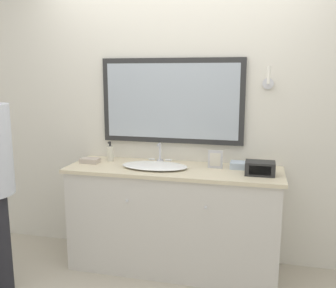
{
  "coord_description": "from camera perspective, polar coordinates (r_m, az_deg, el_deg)",
  "views": [
    {
      "loc": [
        0.67,
        -2.61,
        1.65
      ],
      "look_at": [
        -0.05,
        0.31,
        1.08
      ],
      "focal_mm": 40.0,
      "sensor_mm": 36.0,
      "label": 1
    }
  ],
  "objects": [
    {
      "name": "ground_plane",
      "position": [
        3.16,
        -0.56,
        -20.81
      ],
      "size": [
        14.0,
        14.0,
        0.0
      ],
      "primitive_type": "plane",
      "color": "#B2A893"
    },
    {
      "name": "wall_back",
      "position": [
        3.31,
        2.0,
        4.27
      ],
      "size": [
        8.0,
        0.18,
        2.55
      ],
      "color": "silver",
      "rests_on": "ground_plane"
    },
    {
      "name": "vanity_counter",
      "position": [
        3.22,
        0.81,
        -11.28
      ],
      "size": [
        1.77,
        0.57,
        0.88
      ],
      "color": "beige",
      "rests_on": "ground_plane"
    },
    {
      "name": "sink_basin",
      "position": [
        3.1,
        -2.02,
        -3.28
      ],
      "size": [
        0.55,
        0.36,
        0.18
      ],
      "color": "white",
      "rests_on": "vanity_counter"
    },
    {
      "name": "soap_bottle",
      "position": [
        3.37,
        -8.8,
        -1.37
      ],
      "size": [
        0.06,
        0.06,
        0.18
      ],
      "color": "beige",
      "rests_on": "vanity_counter"
    },
    {
      "name": "appliance_box",
      "position": [
        2.96,
        13.84,
        -3.6
      ],
      "size": [
        0.22,
        0.15,
        0.1
      ],
      "color": "black",
      "rests_on": "vanity_counter"
    },
    {
      "name": "picture_frame",
      "position": [
        3.09,
        7.22,
        -2.34
      ],
      "size": [
        0.12,
        0.01,
        0.15
      ],
      "color": "#B2B2B7",
      "rests_on": "vanity_counter"
    },
    {
      "name": "hand_towel_near_sink",
      "position": [
        3.34,
        -11.79,
        -2.48
      ],
      "size": [
        0.16,
        0.1,
        0.04
      ],
      "color": "#B7A899",
      "rests_on": "vanity_counter"
    },
    {
      "name": "hand_towel_far_corner",
      "position": [
        3.13,
        10.86,
        -3.18
      ],
      "size": [
        0.15,
        0.13,
        0.05
      ],
      "color": "#A8B7C6",
      "rests_on": "vanity_counter"
    }
  ]
}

